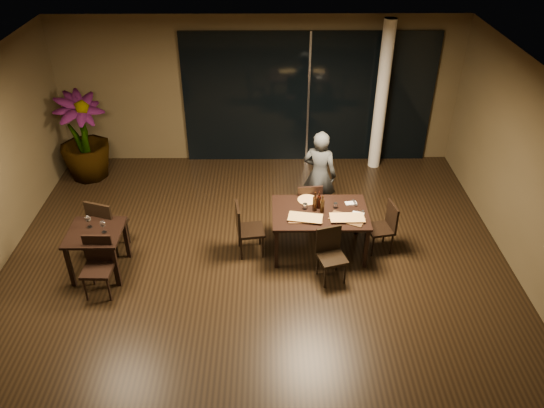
{
  "coord_description": "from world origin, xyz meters",
  "views": [
    {
      "loc": [
        0.18,
        -6.08,
        5.39
      ],
      "look_at": [
        0.24,
        0.57,
        1.05
      ],
      "focal_mm": 35.0,
      "sensor_mm": 36.0,
      "label": 1
    }
  ],
  "objects": [
    {
      "name": "side_table",
      "position": [
        -2.4,
        0.3,
        0.62
      ],
      "size": [
        0.8,
        0.8,
        0.75
      ],
      "color": "black",
      "rests_on": "ground"
    },
    {
      "name": "wine_glass_b",
      "position": [
        -2.25,
        0.29,
        0.84
      ],
      "size": [
        0.08,
        0.08,
        0.19
      ],
      "primitive_type": null,
      "color": "white",
      "rests_on": "side_table"
    },
    {
      "name": "wine_glass_a",
      "position": [
        -2.5,
        0.42,
        0.84
      ],
      "size": [
        0.08,
        0.08,
        0.19
      ],
      "primitive_type": null,
      "color": "white",
      "rests_on": "side_table"
    },
    {
      "name": "oblong_pizza_left",
      "position": [
        0.75,
        0.6,
        0.77
      ],
      "size": [
        0.54,
        0.33,
        0.02
      ],
      "primitive_type": null,
      "rotation": [
        0.0,
        0.0,
        -0.19
      ],
      "color": "maroon",
      "rests_on": "pizza_board_left"
    },
    {
      "name": "bottle_a",
      "position": [
        0.92,
        0.84,
        0.92
      ],
      "size": [
        0.07,
        0.07,
        0.33
      ],
      "primitive_type": null,
      "color": "black",
      "rests_on": "main_table"
    },
    {
      "name": "chair_main_left",
      "position": [
        -0.18,
        0.74,
        0.51
      ],
      "size": [
        0.48,
        0.48,
        0.91
      ],
      "rotation": [
        0.0,
        0.0,
        1.72
      ],
      "color": "black",
      "rests_on": "ground"
    },
    {
      "name": "chair_side_far",
      "position": [
        -2.39,
        0.8,
        0.55
      ],
      "size": [
        0.58,
        0.58,
        0.99
      ],
      "rotation": [
        0.0,
        0.0,
        2.82
      ],
      "color": "black",
      "rests_on": "ground"
    },
    {
      "name": "potted_plant",
      "position": [
        -3.4,
        3.25,
        0.87
      ],
      "size": [
        1.34,
        1.34,
        1.73
      ],
      "primitive_type": "imported",
      "rotation": [
        0.0,
        0.0,
        0.81
      ],
      "color": "#1E4717",
      "rests_on": "ground"
    },
    {
      "name": "chair_main_far",
      "position": [
        0.86,
        1.42,
        0.5
      ],
      "size": [
        0.46,
        0.46,
        0.9
      ],
      "rotation": [
        0.0,
        0.0,
        3.25
      ],
      "color": "black",
      "rests_on": "ground"
    },
    {
      "name": "round_pizza",
      "position": [
        0.82,
        1.12,
        0.76
      ],
      "size": [
        0.31,
        0.31,
        0.01
      ],
      "primitive_type": "cylinder",
      "color": "#B22A13",
      "rests_on": "main_table"
    },
    {
      "name": "bottle_c",
      "position": [
        0.98,
        0.91,
        0.9
      ],
      "size": [
        0.07,
        0.07,
        0.3
      ],
      "primitive_type": null,
      "color": "black",
      "rests_on": "main_table"
    },
    {
      "name": "oblong_pizza_right",
      "position": [
        1.4,
        0.59,
        0.77
      ],
      "size": [
        0.51,
        0.25,
        0.02
      ],
      "primitive_type": null,
      "rotation": [
        0.0,
        0.0,
        0.01
      ],
      "color": "#6C0C09",
      "rests_on": "pizza_board_right"
    },
    {
      "name": "column",
      "position": [
        2.4,
        3.65,
        1.5
      ],
      "size": [
        0.24,
        0.24,
        3.0
      ],
      "primitive_type": "cylinder",
      "color": "white",
      "rests_on": "ground"
    },
    {
      "name": "ground",
      "position": [
        0.0,
        0.0,
        0.0
      ],
      "size": [
        8.0,
        8.0,
        0.0
      ],
      "primitive_type": "plane",
      "color": "black",
      "rests_on": "ground"
    },
    {
      "name": "tumbler_right",
      "position": [
        1.25,
        0.91,
        0.79
      ],
      "size": [
        0.07,
        0.07,
        0.08
      ],
      "primitive_type": "cylinder",
      "color": "white",
      "rests_on": "main_table"
    },
    {
      "name": "chair_main_right",
      "position": [
        2.06,
        0.82,
        0.47
      ],
      "size": [
        0.46,
        0.46,
        0.84
      ],
      "rotation": [
        0.0,
        0.0,
        -1.38
      ],
      "color": "black",
      "rests_on": "ground"
    },
    {
      "name": "side_napkin",
      "position": [
        -2.36,
        0.08,
        0.76
      ],
      "size": [
        0.18,
        0.11,
        0.01
      ],
      "primitive_type": "cube",
      "rotation": [
        0.0,
        0.0,
        -0.01
      ],
      "color": "white",
      "rests_on": "side_table"
    },
    {
      "name": "diner",
      "position": [
        1.07,
        1.85,
        0.81
      ],
      "size": [
        0.65,
        0.54,
        1.63
      ],
      "primitive_type": "imported",
      "rotation": [
        0.0,
        0.0,
        2.77
      ],
      "color": "#313537",
      "rests_on": "ground"
    },
    {
      "name": "bottle_b",
      "position": [
        1.03,
        0.79,
        0.9
      ],
      "size": [
        0.06,
        0.06,
        0.29
      ],
      "primitive_type": null,
      "color": "black",
      "rests_on": "main_table"
    },
    {
      "name": "napkin_near",
      "position": [
        1.59,
        0.72,
        0.76
      ],
      "size": [
        0.2,
        0.15,
        0.01
      ],
      "primitive_type": "cube",
      "rotation": [
        0.0,
        0.0,
        -0.33
      ],
      "color": "white",
      "rests_on": "main_table"
    },
    {
      "name": "napkin_far",
      "position": [
        1.51,
        1.03,
        0.76
      ],
      "size": [
        0.19,
        0.12,
        0.01
      ],
      "primitive_type": "cube",
      "rotation": [
        0.0,
        0.0,
        0.14
      ],
      "color": "white",
      "rests_on": "main_table"
    },
    {
      "name": "window_panel",
      "position": [
        1.0,
        3.96,
        1.35
      ],
      "size": [
        5.0,
        0.06,
        2.7
      ],
      "primitive_type": "cube",
      "color": "black",
      "rests_on": "ground"
    },
    {
      "name": "chair_main_near",
      "position": [
        1.11,
        0.15,
        0.47
      ],
      "size": [
        0.49,
        0.49,
        0.84
      ],
      "rotation": [
        0.0,
        0.0,
        0.28
      ],
      "color": "black",
      "rests_on": "ground"
    },
    {
      "name": "wall_back",
      "position": [
        0.0,
        4.05,
        1.5
      ],
      "size": [
        8.0,
        0.1,
        3.0
      ],
      "primitive_type": "cube",
      "color": "#4B3F28",
      "rests_on": "ground"
    },
    {
      "name": "pizza_board_left",
      "position": [
        0.75,
        0.6,
        0.76
      ],
      "size": [
        0.53,
        0.27,
        0.01
      ],
      "primitive_type": "cube",
      "rotation": [
        0.0,
        0.0,
        -0.01
      ],
      "color": "#4D2D18",
      "rests_on": "main_table"
    },
    {
      "name": "pizza_board_right",
      "position": [
        1.4,
        0.59,
        0.76
      ],
      "size": [
        0.59,
        0.47,
        0.01
      ],
      "primitive_type": "cube",
      "rotation": [
        0.0,
        0.0,
        -0.46
      ],
      "color": "#412A15",
      "rests_on": "main_table"
    },
    {
      "name": "main_table",
      "position": [
        1.0,
        0.8,
        0.68
      ],
      "size": [
        1.5,
        1.0,
        0.75
      ],
      "color": "black",
      "rests_on": "ground"
    },
    {
      "name": "tumbler_left",
      "position": [
        0.77,
        0.89,
        0.8
      ],
      "size": [
        0.08,
        0.08,
        0.09
      ],
      "primitive_type": "cylinder",
      "color": "white",
      "rests_on": "main_table"
    },
    {
      "name": "chair_side_near",
      "position": [
        -2.27,
        -0.11,
        0.5
      ],
      "size": [
        0.43,
        0.43,
        0.9
      ],
      "rotation": [
        0.0,
        0.0,
        -0.03
      ],
      "color": "black",
      "rests_on": "ground"
    },
    {
      "name": "ceiling",
      "position": [
        0.0,
        0.0,
        3.02
      ],
      "size": [
        8.0,
        8.0,
        0.04
      ],
      "primitive_type": "cube",
      "color": "silver",
      "rests_on": "wall_back"
    }
  ]
}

